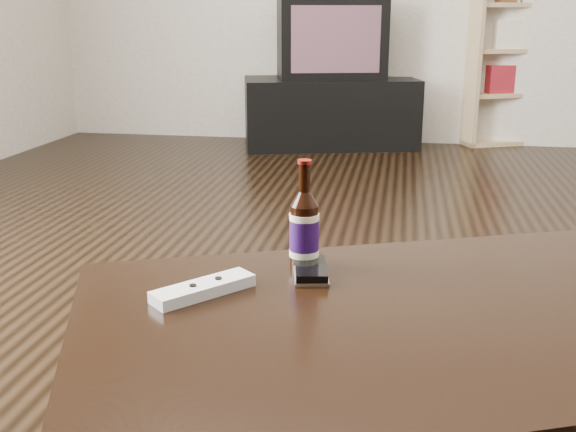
% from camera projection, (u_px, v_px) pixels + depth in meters
% --- Properties ---
extents(floor, '(5.00, 6.00, 0.01)m').
position_uv_depth(floor, '(401.00, 325.00, 1.96)').
color(floor, black).
rests_on(floor, ground).
extents(tv_stand, '(1.26, 0.85, 0.46)m').
position_uv_depth(tv_stand, '(330.00, 112.00, 4.62)').
color(tv_stand, black).
rests_on(tv_stand, floor).
extents(tv, '(0.78, 0.59, 0.52)m').
position_uv_depth(tv, '(331.00, 38.00, 4.48)').
color(tv, black).
rests_on(tv, tv_stand).
extents(bookshelf, '(0.76, 0.56, 1.28)m').
position_uv_depth(bookshelf, '(510.00, 46.00, 4.63)').
color(bookshelf, tan).
rests_on(bookshelf, floor).
extents(coffee_table, '(1.27, 1.01, 0.42)m').
position_uv_depth(coffee_table, '(430.00, 342.00, 1.07)').
color(coffee_table, black).
rests_on(coffee_table, floor).
extents(beer_bottle, '(0.07, 0.07, 0.20)m').
position_uv_depth(beer_bottle, '(304.00, 229.00, 1.23)').
color(beer_bottle, black).
rests_on(beer_bottle, coffee_table).
extents(phone, '(0.08, 0.12, 0.02)m').
position_uv_depth(phone, '(311.00, 271.00, 1.20)').
color(phone, silver).
rests_on(phone, coffee_table).
extents(remote, '(0.16, 0.17, 0.02)m').
position_uv_depth(remote, '(203.00, 289.00, 1.11)').
color(remote, silver).
rests_on(remote, coffee_table).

